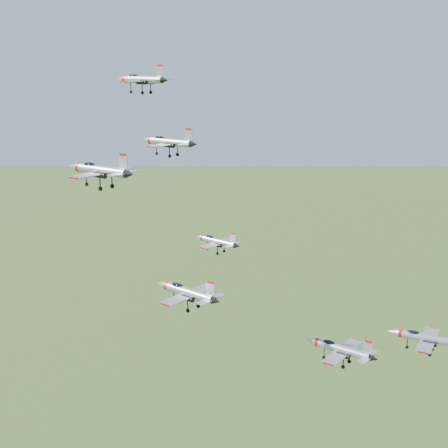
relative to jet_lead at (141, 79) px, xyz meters
The scene contains 7 objects.
jet_lead is the anchor object (origin of this frame).
jet_left_high 20.96m from the jet_lead, 36.41° to the right, with size 12.01×9.86×3.22m.
jet_right_high 33.14m from the jet_lead, 62.03° to the right, with size 13.71×11.29×3.67m.
jet_left_low 35.18m from the jet_lead, 13.27° to the right, with size 10.54×8.77×2.82m.
jet_right_low 50.30m from the jet_lead, 41.90° to the right, with size 12.16×10.11×3.25m.
jet_trail 62.82m from the jet_lead, 12.12° to the right, with size 12.45×10.27×3.33m.
jet_extra 69.75m from the jet_lead, ahead, with size 11.59×9.64×3.10m.
Camera 1 is at (64.24, -81.91, 167.05)m, focal length 50.00 mm.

